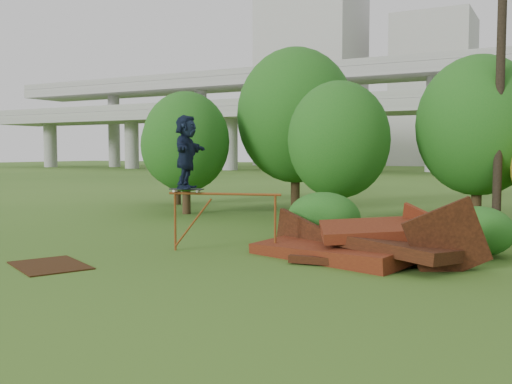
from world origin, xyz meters
The scene contains 17 objects.
ground centered at (0.00, 0.00, 0.00)m, with size 240.00×240.00×0.00m, color #2D5116.
scrap_pile centered at (1.50, 3.02, 0.34)m, with size 5.70×3.38×1.95m.
grind_rail centered at (-1.87, 2.28, 1.14)m, with size 2.86×0.86×1.53m.
skateboard centered at (-2.84, 2.01, 1.60)m, with size 0.91×0.46×0.09m.
skater centered at (-2.84, 2.01, 2.57)m, with size 1.76×0.56×1.90m, color #121C32.
flat_plate centered at (-4.41, -1.10, 0.01)m, with size 1.94×1.39×0.03m, color black.
tree_0 centered at (-7.99, 9.33, 2.99)m, with size 3.58×3.58×5.06m.
tree_1 centered at (-4.55, 12.66, 4.14)m, with size 5.08×5.08×7.07m.
tree_2 centered at (-1.25, 9.02, 2.99)m, with size 3.59×3.59×5.06m.
tree_3 centered at (3.05, 11.45, 3.50)m, with size 4.31×4.31×5.98m.
tree_6 centered at (-10.86, 12.65, 2.88)m, with size 3.51×3.51×4.91m.
shrub_left centered at (-0.18, 4.88, 0.72)m, with size 2.09×1.92×1.44m, color #175416.
shrub_right centered at (3.93, 4.78, 0.62)m, with size 1.74×1.59×1.23m, color #175416.
utility_pole centered at (3.88, 9.78, 5.27)m, with size 1.40×0.28×10.40m.
freeway_overpass centered at (0.00, 62.92, 10.32)m, with size 160.00×15.00×13.70m.
building_left centered at (-38.00, 95.00, 17.50)m, with size 18.00×16.00×35.00m, color #9E9E99.
building_right centered at (-16.00, 102.00, 14.00)m, with size 14.00×14.00×28.00m, color #9E9E99.
Camera 1 is at (5.66, -10.08, 2.56)m, focal length 40.00 mm.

